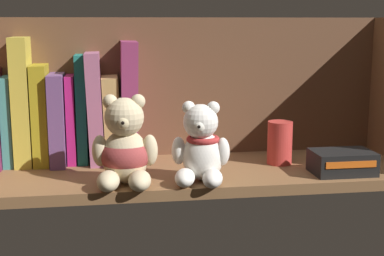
{
  "coord_description": "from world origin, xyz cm",
  "views": [
    {
      "loc": [
        -16.26,
        -101.05,
        29.81
      ],
      "look_at": [
        -0.84,
        0.0,
        10.07
      ],
      "focal_mm": 51.68,
      "sensor_mm": 36.0,
      "label": 1
    }
  ],
  "objects": [
    {
      "name": "book_4",
      "position": [
        -26.22,
        10.02,
        10.94
      ],
      "size": [
        2.89,
        13.99,
        17.88
      ],
      "primitive_type": "cube",
      "color": "#644175",
      "rests_on": "shelf_board"
    },
    {
      "name": "book_8",
      "position": [
        -15.72,
        10.02,
        10.6
      ],
      "size": [
        3.72,
        12.36,
        17.29
      ],
      "primitive_type": "cube",
      "rotation": [
        0.0,
        -0.03,
        0.0
      ],
      "color": "tan",
      "rests_on": "shelf_board"
    },
    {
      "name": "book_5",
      "position": [
        -23.68,
        10.02,
        10.73
      ],
      "size": [
        1.7,
        9.3,
        17.47
      ],
      "primitive_type": "cube",
      "rotation": [
        0.0,
        0.0,
        0.0
      ],
      "color": "#AD1B61",
      "rests_on": "shelf_board"
    },
    {
      "name": "teddy_bear_smaller",
      "position": [
        -0.58,
        -8.08,
        8.07
      ],
      "size": [
        10.87,
        11.15,
        14.22
      ],
      "color": "white",
      "rests_on": "shelf_board"
    },
    {
      "name": "shelf_back_panel",
      "position": [
        0.0,
        13.1,
        15.32
      ],
      "size": [
        83.94,
        1.2,
        30.64
      ],
      "primitive_type": "cube",
      "color": "brown",
      "rests_on": "ground"
    },
    {
      "name": "book_3",
      "position": [
        -29.4,
        10.02,
        11.82
      ],
      "size": [
        2.99,
        11.57,
        19.65
      ],
      "primitive_type": "cube",
      "color": "#A18C1D",
      "rests_on": "shelf_board"
    },
    {
      "name": "shelf_board",
      "position": [
        0.0,
        0.0,
        1.0
      ],
      "size": [
        81.54,
        25.0,
        2.0
      ],
      "primitive_type": "cube",
      "color": "brown",
      "rests_on": "ground"
    },
    {
      "name": "small_product_box",
      "position": [
        26.34,
        -6.95,
        4.12
      ],
      "size": [
        11.21,
        7.83,
        4.24
      ],
      "color": "black",
      "rests_on": "shelf_board"
    },
    {
      "name": "book_7",
      "position": [
        -18.96,
        10.02,
        12.95
      ],
      "size": [
        3.41,
        13.06,
        21.97
      ],
      "primitive_type": "cube",
      "rotation": [
        0.0,
        -0.03,
        0.0
      ],
      "color": "#A55E80",
      "rests_on": "shelf_board"
    },
    {
      "name": "book_6",
      "position": [
        -21.6,
        10.02,
        12.73
      ],
      "size": [
        1.98,
        9.08,
        21.46
      ],
      "primitive_type": "cube",
      "color": "#1D7066",
      "rests_on": "shelf_board"
    },
    {
      "name": "book_2",
      "position": [
        -32.77,
        10.02,
        14.46
      ],
      "size": [
        3.27,
        11.31,
        24.92
      ],
      "primitive_type": "cube",
      "color": "gold",
      "rests_on": "shelf_board"
    },
    {
      "name": "pillar_candle",
      "position": [
        16.98,
        1.68,
        6.26
      ],
      "size": [
        4.9,
        4.9,
        8.53
      ],
      "primitive_type": "cylinder",
      "color": "#C63833",
      "rests_on": "shelf_board"
    },
    {
      "name": "teddy_bear_larger",
      "position": [
        -13.72,
        -7.75,
        8.16
      ],
      "size": [
        11.53,
        12.14,
        15.67
      ],
      "color": "beige",
      "rests_on": "shelf_board"
    },
    {
      "name": "book_9",
      "position": [
        -12.29,
        10.02,
        14.03
      ],
      "size": [
        3.67,
        13.72,
        24.11
      ],
      "primitive_type": "cube",
      "rotation": [
        0.0,
        0.02,
        0.0
      ],
      "color": "#8D305C",
      "rests_on": "shelf_board"
    },
    {
      "name": "book_1",
      "position": [
        -35.61,
        10.02,
        10.73
      ],
      "size": [
        1.93,
        10.19,
        17.45
      ],
      "primitive_type": "cube",
      "color": "teal",
      "rests_on": "shelf_board"
    }
  ]
}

